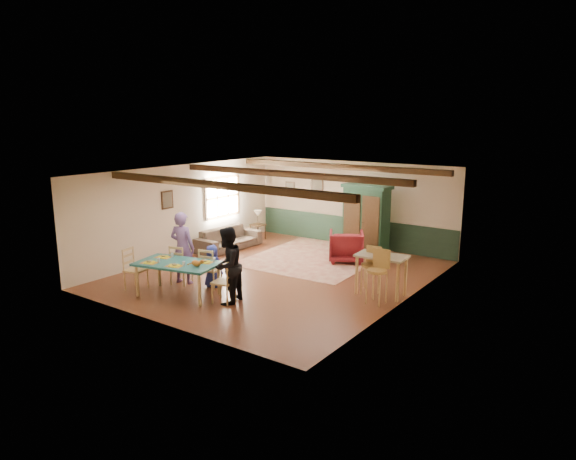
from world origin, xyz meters
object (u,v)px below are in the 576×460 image
Objects in this scene: dining_chair_far_left at (181,264)px; armchair at (346,246)px; dining_chair_far_right at (211,268)px; counter_table at (381,275)px; dining_chair_end_left at (136,269)px; bar_stool_left at (370,271)px; person_man at (182,248)px; cat at (196,263)px; armoire at (366,220)px; sofa at (229,239)px; bar_stool_right at (377,277)px; person_child at (212,266)px; end_table at (258,232)px; person_woman at (227,266)px; dining_chair_end_right at (224,281)px; dining_table at (178,279)px; table_lamp at (258,217)px.

dining_chair_far_left is 1.02× the size of armchair.
dining_chair_far_right reaches higher than counter_table.
dining_chair_end_left is 5.83m from armchair.
bar_stool_left is at bearing -153.46° from counter_table.
dining_chair_far_left is 0.88× the size of bar_stool_left.
cat is at bearing 136.55° from person_man.
armoire reaches higher than sofa.
armoire is 4.33m from bar_stool_right.
armchair is at bearing -124.40° from person_child.
person_child is at bearing -180.00° from person_man.
counter_table is at bearing -51.91° from armoire.
dining_chair_end_left reaches higher than end_table.
person_woman is 1.64× the size of person_child.
dining_chair_far_right is at bearing -64.21° from end_table.
person_woman reaches higher than sofa.
person_child is at bearing -63.99° from end_table.
dining_chair_far_right is 1.08m from dining_chair_end_right.
person_child is (1.39, 1.17, 0.03)m from dining_chair_end_left.
table_lamp reaches higher than dining_table.
dining_chair_far_left and dining_chair_end_left have the same top height.
armoire is (1.58, 5.04, 0.55)m from dining_chair_far_right.
person_man is 3.43× the size of end_table.
end_table is at bearing -168.35° from armoire.
bar_stool_left is at bearing 100.44° from armchair.
dining_chair_end_left is at bearing -110.32° from armoire.
person_child is 3.78m from bar_stool_left.
armchair is at bearing -42.91° from dining_chair_end_left.
bar_stool_right is at bearing 111.05° from dining_chair_end_right.
dining_chair_far_left is 0.95× the size of person_child.
person_woman reaches higher than armchair.
person_man is at bearing -73.43° from end_table.
dining_chair_end_right is 3.62m from counter_table.
end_table is at bearing 110.11° from dining_table.
counter_table is 0.94× the size of bar_stool_right.
dining_chair_far_left is at bearing -108.91° from armoire.
cat is (1.17, -0.70, -0.02)m from person_man.
dining_chair_end_right is at bearing -90.93° from armoire.
person_woman is at bearing -89.93° from armoire.
dining_table is 0.87m from dining_chair_far_left.
dining_table is 1.04× the size of person_man.
bar_stool_left is at bearing 28.22° from cat.
counter_table is at bearing 25.30° from bar_stool_left.
dining_chair_far_left is 1.36m from cat.
armchair is 3.84m from end_table.
armoire is at bearing -122.70° from armchair.
person_child reaches higher than end_table.
person_woman reaches higher than bar_stool_left.
person_man is (-0.83, -0.10, 0.40)m from dining_chair_far_right.
cat is 0.18× the size of armoire.
person_child is 0.93× the size of bar_stool_left.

